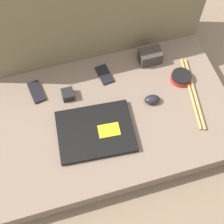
{
  "coord_description": "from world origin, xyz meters",
  "views": [
    {
      "loc": [
        -0.18,
        -0.62,
        1.31
      ],
      "look_at": [
        0.0,
        0.0,
        0.12
      ],
      "focal_mm": 50.0,
      "sensor_mm": 36.0,
      "label": 1
    }
  ],
  "objects_px": {
    "laptop": "(96,131)",
    "phone_silver": "(36,92)",
    "speaker_puck": "(181,77)",
    "phone_black": "(104,74)",
    "camera_pouch": "(150,56)",
    "computer_mouse": "(152,100)",
    "charger_brick": "(68,94)"
  },
  "relations": [
    {
      "from": "speaker_puck",
      "to": "phone_black",
      "type": "xyz_separation_m",
      "value": [
        -0.34,
        0.12,
        -0.01
      ]
    },
    {
      "from": "laptop",
      "to": "phone_silver",
      "type": "distance_m",
      "value": 0.34
    },
    {
      "from": "computer_mouse",
      "to": "camera_pouch",
      "type": "height_order",
      "value": "camera_pouch"
    },
    {
      "from": "laptop",
      "to": "phone_silver",
      "type": "relative_size",
      "value": 2.77
    },
    {
      "from": "speaker_puck",
      "to": "phone_black",
      "type": "distance_m",
      "value": 0.36
    },
    {
      "from": "phone_silver",
      "to": "charger_brick",
      "type": "xyz_separation_m",
      "value": [
        0.14,
        -0.06,
        0.01
      ]
    },
    {
      "from": "computer_mouse",
      "to": "camera_pouch",
      "type": "bearing_deg",
      "value": 81.21
    },
    {
      "from": "phone_silver",
      "to": "phone_black",
      "type": "distance_m",
      "value": 0.32
    },
    {
      "from": "phone_black",
      "to": "camera_pouch",
      "type": "distance_m",
      "value": 0.23
    },
    {
      "from": "laptop",
      "to": "speaker_puck",
      "type": "height_order",
      "value": "speaker_puck"
    },
    {
      "from": "computer_mouse",
      "to": "phone_black",
      "type": "bearing_deg",
      "value": 137.74
    },
    {
      "from": "speaker_puck",
      "to": "charger_brick",
      "type": "height_order",
      "value": "charger_brick"
    },
    {
      "from": "laptop",
      "to": "speaker_puck",
      "type": "xyz_separation_m",
      "value": [
        0.45,
        0.15,
        0.0
      ]
    },
    {
      "from": "speaker_puck",
      "to": "camera_pouch",
      "type": "bearing_deg",
      "value": 125.66
    },
    {
      "from": "computer_mouse",
      "to": "phone_black",
      "type": "xyz_separation_m",
      "value": [
        -0.17,
        0.2,
        -0.01
      ]
    },
    {
      "from": "computer_mouse",
      "to": "phone_silver",
      "type": "xyz_separation_m",
      "value": [
        -0.49,
        0.19,
        -0.01
      ]
    },
    {
      "from": "laptop",
      "to": "speaker_puck",
      "type": "relative_size",
      "value": 3.53
    },
    {
      "from": "speaker_puck",
      "to": "phone_silver",
      "type": "xyz_separation_m",
      "value": [
        -0.66,
        0.11,
        -0.01
      ]
    },
    {
      "from": "computer_mouse",
      "to": "charger_brick",
      "type": "relative_size",
      "value": 1.37
    },
    {
      "from": "computer_mouse",
      "to": "speaker_puck",
      "type": "xyz_separation_m",
      "value": [
        0.17,
        0.08,
        -0.0
      ]
    },
    {
      "from": "laptop",
      "to": "computer_mouse",
      "type": "distance_m",
      "value": 0.29
    },
    {
      "from": "laptop",
      "to": "phone_black",
      "type": "distance_m",
      "value": 0.3
    },
    {
      "from": "phone_silver",
      "to": "speaker_puck",
      "type": "bearing_deg",
      "value": -18.72
    },
    {
      "from": "speaker_puck",
      "to": "phone_black",
      "type": "bearing_deg",
      "value": 160.09
    },
    {
      "from": "phone_silver",
      "to": "phone_black",
      "type": "xyz_separation_m",
      "value": [
        0.32,
        0.01,
        -0.0
      ]
    },
    {
      "from": "computer_mouse",
      "to": "speaker_puck",
      "type": "distance_m",
      "value": 0.19
    },
    {
      "from": "laptop",
      "to": "charger_brick",
      "type": "xyz_separation_m",
      "value": [
        -0.07,
        0.21,
        0.01
      ]
    },
    {
      "from": "phone_silver",
      "to": "charger_brick",
      "type": "distance_m",
      "value": 0.15
    },
    {
      "from": "speaker_puck",
      "to": "phone_silver",
      "type": "height_order",
      "value": "speaker_puck"
    },
    {
      "from": "laptop",
      "to": "phone_black",
      "type": "height_order",
      "value": "laptop"
    },
    {
      "from": "speaker_puck",
      "to": "camera_pouch",
      "type": "height_order",
      "value": "camera_pouch"
    },
    {
      "from": "phone_silver",
      "to": "laptop",
      "type": "bearing_deg",
      "value": -61.04
    }
  ]
}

